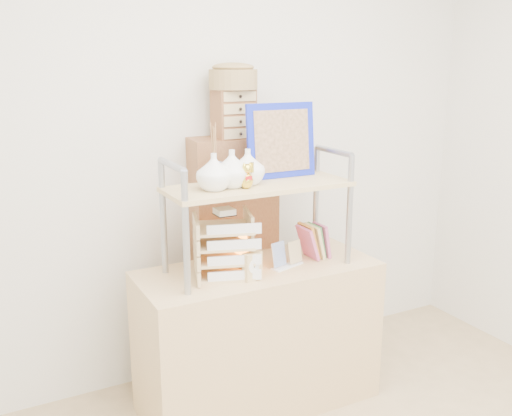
% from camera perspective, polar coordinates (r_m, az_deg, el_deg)
% --- Properties ---
extents(room_shell, '(3.42, 3.41, 2.61)m').
position_cam_1_polar(room_shell, '(1.98, 11.54, 12.86)').
color(room_shell, silver).
rests_on(room_shell, ground).
extents(desk, '(1.20, 0.50, 0.75)m').
position_cam_1_polar(desk, '(2.99, 0.25, -12.73)').
color(desk, tan).
rests_on(desk, ground).
extents(cabinet, '(0.47, 0.29, 1.35)m').
position_cam_1_polar(cabinet, '(3.19, -2.29, -5.06)').
color(cabinet, brown).
rests_on(cabinet, ground).
extents(hutch, '(0.90, 0.34, 0.79)m').
position_cam_1_polar(hutch, '(2.70, -0.50, 3.00)').
color(hutch, '#969AA4').
rests_on(hutch, desk).
extents(letter_tray, '(0.33, 0.33, 0.33)m').
position_cam_1_polar(letter_tray, '(2.70, -3.16, -4.08)').
color(letter_tray, '#DDBC85').
rests_on(letter_tray, desk).
extents(salt_lamp, '(0.12, 0.11, 0.18)m').
position_cam_1_polar(salt_lamp, '(2.80, -1.10, -4.21)').
color(salt_lamp, brown).
rests_on(salt_lamp, desk).
extents(desk_clock, '(0.10, 0.06, 0.13)m').
position_cam_1_polar(desk_clock, '(2.66, -0.38, -5.83)').
color(desk_clock, tan).
rests_on(desk_clock, desk).
extents(postcard_stand, '(0.19, 0.10, 0.13)m').
position_cam_1_polar(postcard_stand, '(2.84, 3.12, -5.14)').
color(postcard_stand, white).
rests_on(postcard_stand, desk).
extents(drawer_chest, '(0.20, 0.16, 0.25)m').
position_cam_1_polar(drawer_chest, '(2.99, -2.26, 9.39)').
color(drawer_chest, brown).
rests_on(drawer_chest, cabinet).
extents(woven_basket, '(0.25, 0.25, 0.10)m').
position_cam_1_polar(woven_basket, '(2.99, -2.31, 12.74)').
color(woven_basket, olive).
rests_on(woven_basket, drawer_chest).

